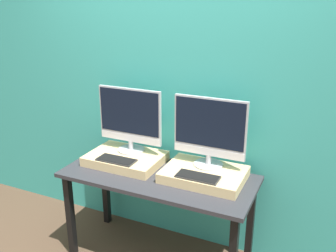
# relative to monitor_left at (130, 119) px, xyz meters

# --- Properties ---
(wall_back) EXTENTS (8.00, 0.04, 2.60)m
(wall_back) POSITION_rel_monitor_left_xyz_m (0.32, 0.21, 0.25)
(wall_back) COLOR teal
(wall_back) RESTS_ON ground_plane
(workbench) EXTENTS (1.40, 0.61, 0.72)m
(workbench) POSITION_rel_monitor_left_xyz_m (0.32, -0.16, -0.43)
(workbench) COLOR #2D2D33
(workbench) RESTS_ON ground_plane
(wooden_riser_left) EXTENTS (0.56, 0.41, 0.07)m
(wooden_riser_left) POSITION_rel_monitor_left_xyz_m (-0.00, -0.09, -0.30)
(wooden_riser_left) COLOR #D6B77F
(wooden_riser_left) RESTS_ON workbench
(monitor_left) EXTENTS (0.53, 0.21, 0.50)m
(monitor_left) POSITION_rel_monitor_left_xyz_m (0.00, 0.00, 0.00)
(monitor_left) COLOR #B2B2B7
(monitor_left) RESTS_ON wooden_riser_left
(keyboard_left) EXTENTS (0.29, 0.13, 0.01)m
(keyboard_left) POSITION_rel_monitor_left_xyz_m (0.00, -0.21, -0.26)
(keyboard_left) COLOR #2D2D2D
(keyboard_left) RESTS_ON wooden_riser_left
(wooden_riser_right) EXTENTS (0.56, 0.41, 0.07)m
(wooden_riser_right) POSITION_rel_monitor_left_xyz_m (0.64, -0.09, -0.30)
(wooden_riser_right) COLOR #D6B77F
(wooden_riser_right) RESTS_ON workbench
(monitor_right) EXTENTS (0.53, 0.21, 0.50)m
(monitor_right) POSITION_rel_monitor_left_xyz_m (0.64, 0.00, 0.00)
(monitor_right) COLOR #B2B2B7
(monitor_right) RESTS_ON wooden_riser_right
(keyboard_right) EXTENTS (0.29, 0.13, 0.01)m
(keyboard_right) POSITION_rel_monitor_left_xyz_m (0.64, -0.21, -0.26)
(keyboard_right) COLOR #2D2D2D
(keyboard_right) RESTS_ON wooden_riser_right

